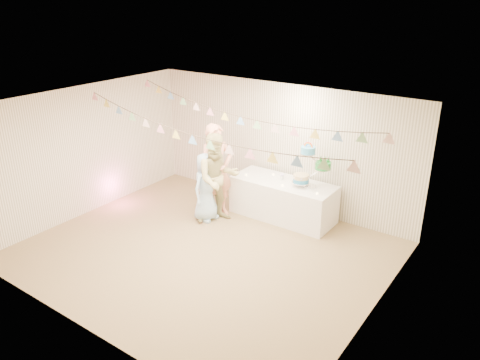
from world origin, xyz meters
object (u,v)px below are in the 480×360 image
Objects in this scene: cake_stand at (311,168)px; person_adult_a at (216,171)px; person_child at (206,187)px; person_adult_b at (218,178)px; table at (283,199)px.

person_adult_a reaches higher than cake_stand.
person_child is at bearing -161.03° from person_adult_a.
cake_stand is 0.44× the size of person_adult_a.
cake_stand is 0.46× the size of person_adult_b.
person_adult_a is (-1.16, -0.67, 0.57)m from table.
table is at bearing -48.65° from person_child.
person_adult_a reaches higher than person_adult_b.
person_adult_b is at bearing -149.66° from cake_stand.
person_child is (-1.20, -0.94, 0.31)m from table.
cake_stand is at bearing -39.13° from person_adult_a.
cake_stand is 0.60× the size of person_child.
person_child is (-1.75, -0.99, -0.47)m from cake_stand.
person_adult_a reaches higher than person_child.
person_adult_b reaches higher than table.
person_adult_a is 0.26m from person_adult_b.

